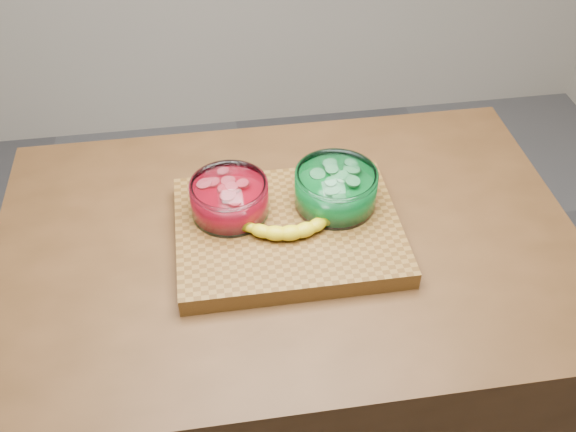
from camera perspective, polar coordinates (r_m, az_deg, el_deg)
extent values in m
cube|color=#492D16|center=(1.67, 0.00, -12.97)|extent=(1.20, 0.80, 0.90)
cube|color=brown|center=(1.30, 0.00, -1.29)|extent=(0.45, 0.35, 0.04)
cylinder|color=white|center=(1.30, -5.22, 1.59)|extent=(0.16, 0.16, 0.07)
cylinder|color=red|center=(1.30, -5.20, 1.23)|extent=(0.14, 0.14, 0.04)
cylinder|color=#FF505F|center=(1.28, -5.28, 2.23)|extent=(0.13, 0.13, 0.02)
cylinder|color=white|center=(1.31, 4.26, 2.45)|extent=(0.17, 0.17, 0.08)
cylinder|color=#0B842D|center=(1.32, 4.24, 2.06)|extent=(0.15, 0.15, 0.05)
cylinder|color=#60CC73|center=(1.30, 4.31, 3.11)|extent=(0.14, 0.14, 0.02)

